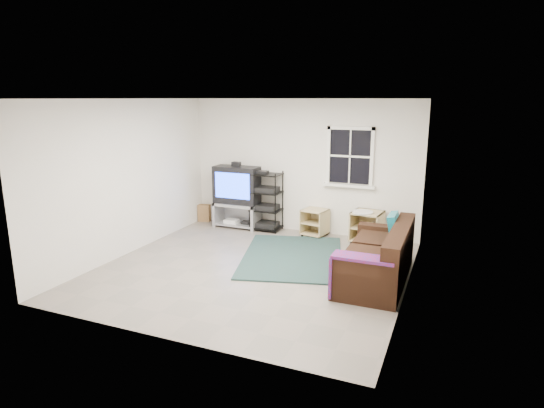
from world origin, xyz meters
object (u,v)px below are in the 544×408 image
at_px(side_table_left, 316,221).
at_px(side_table_right, 367,224).
at_px(av_rack, 266,205).
at_px(sofa, 379,260).
at_px(tv_unit, 237,192).

bearing_deg(side_table_left, side_table_right, -2.90).
xyz_separation_m(av_rack, sofa, (2.54, -1.77, -0.20)).
relative_size(tv_unit, side_table_left, 2.61).
relative_size(av_rack, side_table_right, 1.96).
xyz_separation_m(av_rack, side_table_left, (1.03, 0.03, -0.24)).
bearing_deg(tv_unit, av_rack, 1.45).
relative_size(side_table_left, sofa, 0.26).
height_order(side_table_left, sofa, sofa).
distance_m(side_table_left, side_table_right, 1.01).
bearing_deg(sofa, av_rack, 145.16).
bearing_deg(tv_unit, side_table_right, -0.06).
bearing_deg(sofa, side_table_right, 106.11).
height_order(side_table_right, sofa, sofa).
bearing_deg(side_table_right, av_rack, 179.47).
xyz_separation_m(side_table_left, sofa, (1.51, -1.80, 0.04)).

